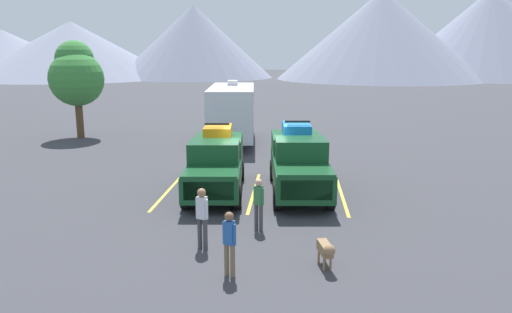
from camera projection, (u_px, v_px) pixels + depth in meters
ground_plane at (254, 191)px, 19.15m from camera, size 240.00×240.00×0.00m
pickup_truck_a at (216, 162)px, 18.94m from camera, size 2.45×5.77×2.59m
pickup_truck_b at (299, 161)px, 18.87m from camera, size 2.49×5.92×2.69m
lot_stripe_a at (169, 190)px, 19.33m from camera, size 0.12×5.50×0.01m
lot_stripe_b at (254, 192)px, 19.07m from camera, size 0.12×5.50×0.01m
lot_stripe_c at (341, 194)px, 18.81m from camera, size 0.12×5.50×0.01m
camper_trailer_a at (232, 111)px, 28.75m from camera, size 3.14×8.58×3.63m
person_a at (229, 240)px, 11.77m from camera, size 0.35×0.27×1.65m
person_b at (202, 214)px, 13.44m from camera, size 0.37×0.28×1.74m
person_c at (259, 201)px, 14.83m from camera, size 0.33×0.28×1.63m
dog at (326, 250)px, 12.28m from camera, size 0.44×1.00×0.75m
tree_a at (76, 74)px, 30.16m from camera, size 3.36×3.36×6.03m
mountain_ridge at (340, 40)px, 95.45m from camera, size 160.54×48.86×17.02m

